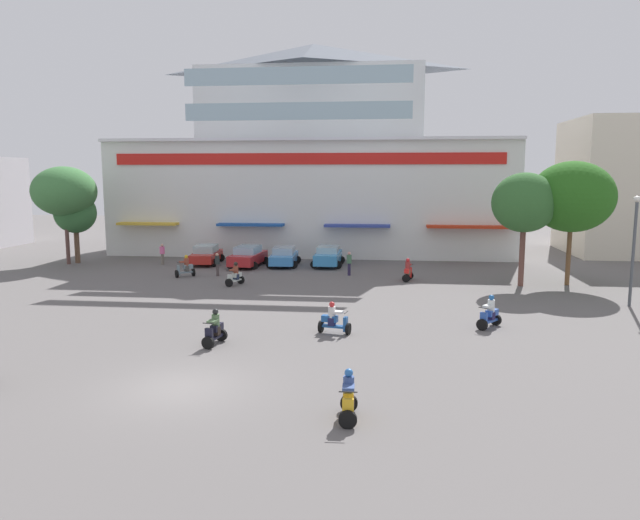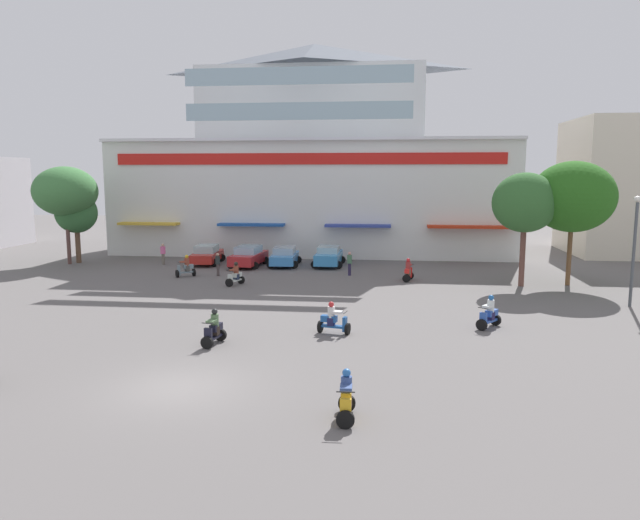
# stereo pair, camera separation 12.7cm
# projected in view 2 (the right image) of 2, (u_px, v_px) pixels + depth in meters

# --- Properties ---
(ground_plane) EXTENTS (128.00, 128.00, 0.00)m
(ground_plane) POSITION_uv_depth(u_px,v_px,m) (263.00, 303.00, 32.31)
(ground_plane) COLOR #5F5B5A
(colonial_building) EXTENTS (34.54, 14.98, 18.32)m
(colonial_building) POSITION_uv_depth(u_px,v_px,m) (314.00, 166.00, 53.23)
(colonial_building) COLOR silver
(colonial_building) RESTS_ON ground
(plaza_tree_0) EXTENTS (4.73, 5.10, 7.56)m
(plaza_tree_0) POSITION_uv_depth(u_px,v_px,m) (65.00, 191.00, 45.43)
(plaza_tree_0) COLOR brown
(plaza_tree_0) RESTS_ON ground
(plaza_tree_1) EXTENTS (5.13, 5.12, 7.79)m
(plaza_tree_1) POSITION_uv_depth(u_px,v_px,m) (573.00, 197.00, 36.67)
(plaza_tree_1) COLOR brown
(plaza_tree_1) RESTS_ON ground
(plaza_tree_2) EXTENTS (3.27, 3.07, 5.57)m
(plaza_tree_2) POSITION_uv_depth(u_px,v_px,m) (76.00, 213.00, 46.39)
(plaza_tree_2) COLOR brown
(plaza_tree_2) RESTS_ON ground
(plaza_tree_3) EXTENTS (3.99, 3.65, 7.08)m
(plaza_tree_3) POSITION_uv_depth(u_px,v_px,m) (525.00, 203.00, 36.45)
(plaza_tree_3) COLOR brown
(plaza_tree_3) RESTS_ON ground
(parked_car_0) EXTENTS (2.57, 4.55, 1.49)m
(parked_car_0) POSITION_uv_depth(u_px,v_px,m) (207.00, 254.00, 46.19)
(parked_car_0) COLOR #B2251F
(parked_car_0) RESTS_ON ground
(parked_car_1) EXTENTS (2.69, 4.56, 1.57)m
(parked_car_1) POSITION_uv_depth(u_px,v_px,m) (249.00, 256.00, 44.91)
(parked_car_1) COLOR #B22428
(parked_car_1) RESTS_ON ground
(parked_car_2) EXTENTS (2.51, 4.27, 1.46)m
(parked_car_2) POSITION_uv_depth(u_px,v_px,m) (285.00, 256.00, 45.19)
(parked_car_2) COLOR #3B84CE
(parked_car_2) RESTS_ON ground
(parked_car_3) EXTENTS (2.41, 4.30, 1.53)m
(parked_car_3) POSITION_uv_depth(u_px,v_px,m) (329.00, 256.00, 45.12)
(parked_car_3) COLOR #388CCF
(parked_car_3) RESTS_ON ground
(scooter_rider_0) EXTENTS (1.00, 1.45, 1.49)m
(scooter_rider_0) POSITION_uv_depth(u_px,v_px,m) (235.00, 276.00, 37.39)
(scooter_rider_0) COLOR black
(scooter_rider_0) RESTS_ON ground
(scooter_rider_1) EXTENTS (1.29, 1.44, 1.52)m
(scooter_rider_1) POSITION_uv_depth(u_px,v_px,m) (489.00, 315.00, 27.03)
(scooter_rider_1) COLOR black
(scooter_rider_1) RESTS_ON ground
(scooter_rider_2) EXTENTS (0.75, 1.43, 1.50)m
(scooter_rider_2) POSITION_uv_depth(u_px,v_px,m) (214.00, 330.00, 24.36)
(scooter_rider_2) COLOR black
(scooter_rider_2) RESTS_ON ground
(scooter_rider_4) EXTENTS (0.80, 1.39, 1.53)m
(scooter_rider_4) POSITION_uv_depth(u_px,v_px,m) (408.00, 271.00, 38.88)
(scooter_rider_4) COLOR black
(scooter_rider_4) RESTS_ON ground
(scooter_rider_5) EXTENTS (1.36, 1.18, 1.52)m
(scooter_rider_5) POSITION_uv_depth(u_px,v_px,m) (186.00, 268.00, 40.45)
(scooter_rider_5) COLOR black
(scooter_rider_5) RESTS_ON ground
(scooter_rider_6) EXTENTS (0.57, 1.36, 1.48)m
(scooter_rider_6) POSITION_uv_depth(u_px,v_px,m) (346.00, 399.00, 16.93)
(scooter_rider_6) COLOR black
(scooter_rider_6) RESTS_ON ground
(scooter_rider_7) EXTENTS (1.49, 0.82, 1.43)m
(scooter_rider_7) POSITION_uv_depth(u_px,v_px,m) (333.00, 320.00, 26.09)
(scooter_rider_7) COLOR black
(scooter_rider_7) RESTS_ON ground
(pedestrian_0) EXTENTS (0.48, 0.48, 1.66)m
(pedestrian_0) POSITION_uv_depth(u_px,v_px,m) (350.00, 262.00, 40.93)
(pedestrian_0) COLOR #28213F
(pedestrian_0) RESTS_ON ground
(pedestrian_1) EXTENTS (0.45, 0.45, 1.59)m
(pedestrian_1) POSITION_uv_depth(u_px,v_px,m) (218.00, 263.00, 40.74)
(pedestrian_1) COLOR #473C3B
(pedestrian_1) RESTS_ON ground
(pedestrian_2) EXTENTS (0.41, 0.41, 1.65)m
(pedestrian_2) POSITION_uv_depth(u_px,v_px,m) (163.00, 253.00, 45.85)
(pedestrian_2) COLOR #6D665A
(pedestrian_2) RESTS_ON ground
(streetlamp_near) EXTENTS (0.40, 0.40, 5.86)m
(streetlamp_near) POSITION_uv_depth(u_px,v_px,m) (635.00, 242.00, 30.98)
(streetlamp_near) COLOR #474C51
(streetlamp_near) RESTS_ON ground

